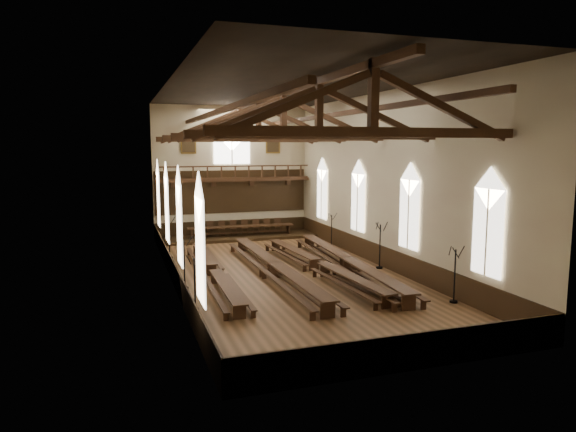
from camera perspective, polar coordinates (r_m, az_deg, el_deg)
name	(u,v)px	position (r m, az deg, el deg)	size (l,w,h in m)	color
ground	(284,273)	(28.32, -0.47, -6.40)	(26.00, 26.00, 0.00)	brown
room_walls	(284,155)	(27.47, -0.49, 6.79)	(26.00, 26.00, 26.00)	#C4BD94
wainscot_band	(284,263)	(28.18, -0.47, -5.22)	(12.00, 26.00, 1.20)	black
side_windows	(284,206)	(27.64, -0.48, 1.14)	(11.85, 19.80, 4.50)	white
end_window	(232,142)	(39.93, -6.27, 8.12)	(2.80, 0.12, 3.80)	white
minstrels_gallery	(233,186)	(39.81, -6.13, 3.35)	(11.80, 1.24, 3.70)	#3B2412
portraits	(232,144)	(39.93, -6.27, 7.95)	(7.75, 0.09, 1.45)	brown
roof_trusses	(284,122)	(27.50, -0.49, 10.45)	(11.70, 25.70, 2.80)	#3B2412
refectory_row_a	(214,270)	(27.24, -8.25, -5.98)	(1.51, 13.75, 0.68)	#3B2412
refectory_row_b	(275,266)	(27.49, -1.47, -5.56)	(1.70, 14.99, 0.81)	#3B2412
refectory_row_c	(319,264)	(28.27, 3.46, -5.35)	(1.88, 14.14, 0.71)	#3B2412
refectory_row_d	(347,261)	(28.84, 6.61, -4.97)	(2.15, 15.13, 0.82)	#3B2412
dais	(241,237)	(39.13, -5.21, -2.33)	(11.40, 3.04, 0.20)	black
high_table	(241,227)	(39.01, -5.22, -1.26)	(8.07, 1.20, 0.75)	#3B2412
high_chairs	(239,226)	(39.78, -5.49, -1.15)	(6.84, 0.55, 1.10)	#3B2412
candelabrum_left_near	(195,294)	(22.26, -10.29, -8.52)	(0.72, 0.70, 2.39)	black
candelabrum_left_mid	(184,273)	(25.60, -11.43, -6.25)	(0.71, 0.80, 2.61)	black
candelabrum_left_far	(170,245)	(32.71, -13.02, -3.19)	(0.78, 0.83, 2.72)	black
candelabrum_right_near	(454,286)	(24.14, 17.98, -7.37)	(0.72, 0.78, 2.56)	black
candelabrum_right_mid	(380,254)	(29.74, 10.15, -4.22)	(0.81, 0.78, 2.69)	black
candelabrum_right_far	(331,236)	(35.88, 4.85, -2.25)	(0.63, 0.72, 2.34)	black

